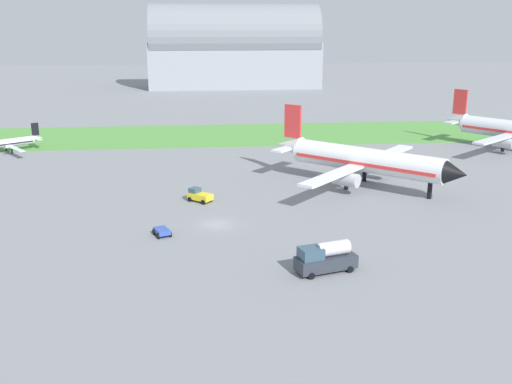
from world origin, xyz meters
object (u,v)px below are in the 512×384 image
Objects in this scene: airplane_midfield_jet at (363,160)px; pushback_tug_near_gate at (199,195)px; fuel_truck_midfield at (325,258)px; airplane_taxiing_turboprop at (6,143)px; baggage_cart_by_runway at (162,231)px.

airplane_midfield_jet is 26.84m from pushback_tug_near_gate.
airplane_taxiing_turboprop is at bearing -67.36° from fuel_truck_midfield.
baggage_cart_by_runway is at bearing 111.52° from pushback_tug_near_gate.
fuel_truck_midfield reaches higher than baggage_cart_by_runway.
pushback_tug_near_gate is at bearing 100.20° from airplane_taxiing_turboprop.
pushback_tug_near_gate is (38.48, -37.65, -1.05)m from airplane_taxiing_turboprop.
airplane_midfield_jet reaches higher than fuel_truck_midfield.
airplane_taxiing_turboprop reaches higher than fuel_truck_midfield.
baggage_cart_by_runway is at bearing -104.23° from airplane_midfield_jet.
pushback_tug_near_gate is at bearing 139.23° from baggage_cart_by_runway.
fuel_truck_midfield reaches higher than pushback_tug_near_gate.
fuel_truck_midfield is at bearing 32.06° from baggage_cart_by_runway.
airplane_taxiing_turboprop is 61.80m from baggage_cart_by_runway.
airplane_taxiing_turboprop is 2.20× the size of fuel_truck_midfield.
airplane_taxiing_turboprop is at bearing -4.34° from pushback_tug_near_gate.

